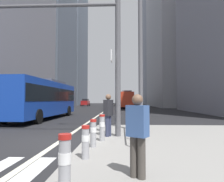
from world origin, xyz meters
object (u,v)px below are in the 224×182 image
at_px(street_lamp_post, 140,21).
at_px(bollard_right, 93,132).
at_px(car_receding_near, 120,102).
at_px(bollard_left, 85,140).
at_px(bollard_front, 65,162).
at_px(city_bus_red_receding, 127,99).
at_px(pedestrian_waiting, 138,132).
at_px(car_oncoming_mid, 85,102).
at_px(pedestrian_walking, 108,113).
at_px(bollard_back, 102,126).
at_px(car_receding_far, 128,102).
at_px(traffic_signal_gantry, 58,38).
at_px(city_bus_blue_oncoming, 43,97).

bearing_deg(street_lamp_post, bollard_right, -119.32).
relative_size(car_receding_near, bollard_left, 5.40).
height_order(bollard_front, bollard_left, bollard_front).
bearing_deg(city_bus_red_receding, pedestrian_waiting, -91.41).
xyz_separation_m(car_oncoming_mid, bollard_left, (8.72, -50.15, -0.38)).
bearing_deg(car_oncoming_mid, pedestrian_walking, -79.05).
distance_m(street_lamp_post, bollard_back, 5.35).
xyz_separation_m(car_receding_far, traffic_signal_gantry, (-4.61, -50.25, 3.18)).
bearing_deg(bollard_left, pedestrian_walking, 83.32).
height_order(traffic_signal_gantry, bollard_left, traffic_signal_gantry).
relative_size(car_oncoming_mid, pedestrian_walking, 2.53).
bearing_deg(bollard_back, bollard_front, -92.26).
height_order(city_bus_blue_oncoming, bollard_back, city_bus_blue_oncoming).
relative_size(bollard_back, pedestrian_walking, 0.56).
xyz_separation_m(city_bus_red_receding, car_receding_far, (0.77, 16.90, -0.84)).
height_order(car_oncoming_mid, bollard_left, car_oncoming_mid).
xyz_separation_m(city_bus_blue_oncoming, pedestrian_waiting, (6.93, -13.22, -0.83)).
height_order(car_receding_far, bollard_right, car_receding_far).
bearing_deg(pedestrian_walking, city_bus_red_receding, 87.00).
relative_size(traffic_signal_gantry, bollard_right, 8.52).
xyz_separation_m(car_receding_far, pedestrian_waiting, (-1.70, -54.65, 0.01)).
bearing_deg(traffic_signal_gantry, bollard_front, -71.41).
distance_m(bollard_left, bollard_back, 2.24).
bearing_deg(pedestrian_waiting, car_receding_near, 90.71).
height_order(traffic_signal_gantry, bollard_back, traffic_signal_gantry).
xyz_separation_m(bollard_back, pedestrian_waiting, (0.98, -3.41, 0.33)).
distance_m(city_bus_blue_oncoming, bollard_left, 13.40).
distance_m(car_receding_near, bollard_back, 47.97).
distance_m(street_lamp_post, bollard_right, 5.90).
distance_m(city_bus_red_receding, car_receding_far, 16.94).
height_order(city_bus_red_receding, bollard_back, city_bus_red_receding).
relative_size(car_receding_near, street_lamp_post, 0.55).
bearing_deg(pedestrian_walking, car_oncoming_mid, 100.95).
relative_size(car_oncoming_mid, car_receding_far, 0.94).
xyz_separation_m(city_bus_red_receding, pedestrian_walking, (-1.75, -33.42, -0.75)).
bearing_deg(bollard_left, street_lamp_post, 67.95).
height_order(city_bus_blue_oncoming, pedestrian_waiting, city_bus_blue_oncoming).
xyz_separation_m(car_receding_far, bollard_left, (-2.89, -53.47, -0.38)).
distance_m(city_bus_red_receding, street_lamp_post, 32.33).
distance_m(city_bus_red_receding, car_receding_near, 13.75).
bearing_deg(street_lamp_post, car_receding_near, 91.56).
bearing_deg(bollard_back, traffic_signal_gantry, 152.88).
distance_m(bollard_right, bollard_back, 0.98).
bearing_deg(car_receding_near, street_lamp_post, -88.44).
height_order(car_receding_far, bollard_left, car_receding_far).
xyz_separation_m(traffic_signal_gantry, pedestrian_waiting, (2.91, -4.40, -3.16)).
distance_m(city_bus_blue_oncoming, bollard_front, 15.25).
relative_size(city_bus_red_receding, traffic_signal_gantry, 1.51).
distance_m(bollard_front, pedestrian_walking, 5.20).
bearing_deg(city_bus_red_receding, street_lamp_post, -90.58).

